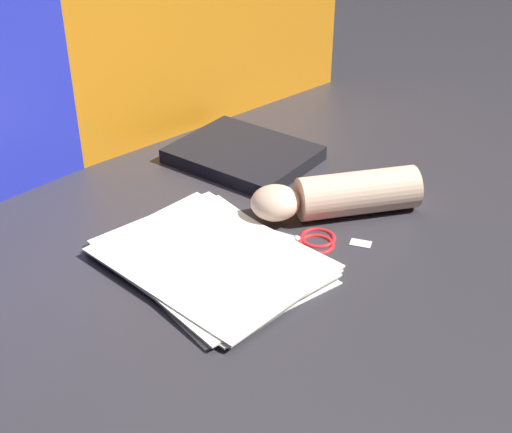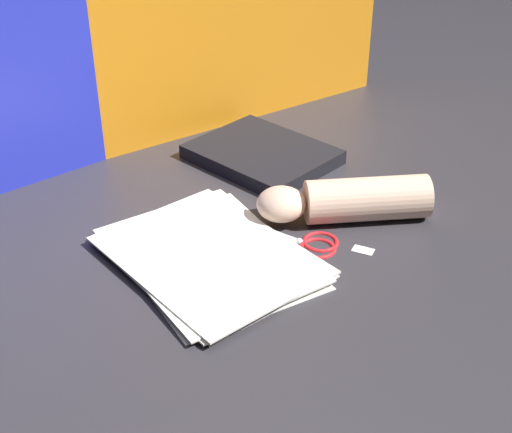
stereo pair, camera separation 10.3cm
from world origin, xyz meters
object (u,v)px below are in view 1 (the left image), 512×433
scissors (298,237)px  hand_forearm (338,195)px  book_closed (243,155)px  paper_stack (211,259)px

scissors → hand_forearm: bearing=5.3°
scissors → book_closed: bearing=65.6°
paper_stack → book_closed: bearing=39.9°
book_closed → scissors: bearing=-114.4°
paper_stack → scissors: bearing=-17.0°
scissors → hand_forearm: size_ratio=0.69×
paper_stack → scissors: (0.14, -0.04, -0.00)m
paper_stack → book_closed: book_closed is taller
paper_stack → book_closed: (0.25, 0.21, 0.01)m
paper_stack → hand_forearm: 0.24m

